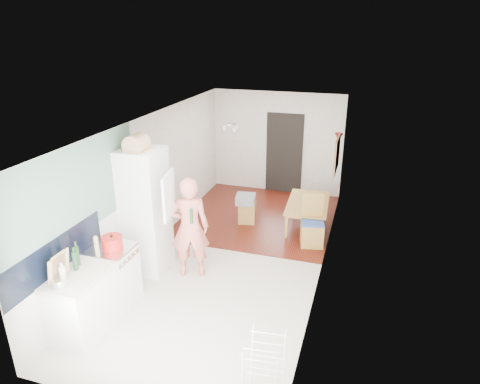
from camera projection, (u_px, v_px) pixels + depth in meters
The scene contains 32 objects.
room_shell at pixel (232, 193), 7.39m from camera, with size 3.20×7.00×2.50m, color silver, non-canonical shape.
floor at pixel (233, 257), 7.85m from camera, with size 3.20×7.00×0.01m, color #BCB5A1.
wood_floor_overlay at pixel (259, 216), 9.49m from camera, with size 3.20×3.30×0.01m, color #601C10.
sage_wall_panel at pixel (76, 192), 5.83m from camera, with size 0.02×3.00×1.30m, color slate.
tile_splashback at pixel (57, 256), 5.60m from camera, with size 0.02×1.90×0.50m, color black.
doorway_recess at pixel (284, 154), 10.51m from camera, with size 0.90×0.04×2.00m, color black.
base_cabinet at pixel (83, 306), 5.78m from camera, with size 0.60×0.90×0.86m, color white.
worktop at pixel (78, 277), 5.61m from camera, with size 0.62×0.92×0.06m, color beige.
range_cooker at pixel (114, 276), 6.44m from camera, with size 0.60×0.60×0.88m, color white.
cooker_top at pixel (110, 249), 6.28m from camera, with size 0.60×0.60×0.04m, color silver.
fridge_housing at pixel (145, 211), 7.11m from camera, with size 0.66×0.66×2.15m, color white.
fridge_door at pixel (169, 195), 6.50m from camera, with size 0.56×0.04×0.70m, color white.
fridge_interior at pixel (160, 187), 6.85m from camera, with size 0.02×0.52×0.66m, color white.
pinboard at pixel (337, 155), 8.53m from camera, with size 0.03×0.90×0.70m, color tan.
pinboard_frame at pixel (336, 154), 8.53m from camera, with size 0.01×0.94×0.74m, color #AB7B39.
wall_sconce at pixel (339, 137), 9.04m from camera, with size 0.18×0.18×0.16m, color maroon.
person at pixel (189, 219), 6.94m from camera, with size 0.75×0.49×2.06m, color #D36D5F.
dining_table at pixel (308, 216), 8.96m from camera, with size 1.27×0.71×0.45m, color #AB7B39.
dining_chair at pixel (313, 222), 8.08m from camera, with size 0.42×0.42×0.99m, color #AB7B39, non-canonical shape.
stool at pixel (247, 212), 9.12m from camera, with size 0.35×0.35×0.46m, color #AB7B39, non-canonical shape.
grey_drape at pixel (246, 199), 8.98m from camera, with size 0.40×0.40×0.18m, color gray.
drying_rack at pixel (264, 368), 4.79m from camera, with size 0.40×0.36×0.78m, color white, non-canonical shape.
bread_bin at pixel (137, 144), 6.62m from camera, with size 0.35×0.33×0.18m, color #D7B278, non-canonical shape.
red_casserole at pixel (112, 242), 6.24m from camera, with size 0.31×0.31×0.18m, color red.
steel_pan at pixel (60, 282), 5.35m from camera, with size 0.21×0.21×0.11m, color silver.
held_bottle at pixel (191, 216), 6.68m from camera, with size 0.05×0.05×0.25m, color #1C3D21.
bottle_a at pixel (75, 261), 5.66m from camera, with size 0.06×0.06×0.27m, color #1C3D21.
bottle_b at pixel (77, 256), 5.78m from camera, with size 0.06×0.06×0.28m, color #1C3D21.
bottle_c at pixel (63, 274), 5.42m from camera, with size 0.09×0.09×0.21m, color silver.
pepper_mill_front at pixel (97, 248), 6.05m from camera, with size 0.06×0.06×0.22m, color #D7B278.
pepper_mill_back at pixel (97, 247), 6.05m from camera, with size 0.06×0.06×0.23m, color #D7B278.
chopping_boards at pixel (58, 267), 5.41m from camera, with size 0.04×0.28×0.39m, color #D7B278, non-canonical shape.
Camera 1 is at (2.16, -6.51, 3.99)m, focal length 32.00 mm.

